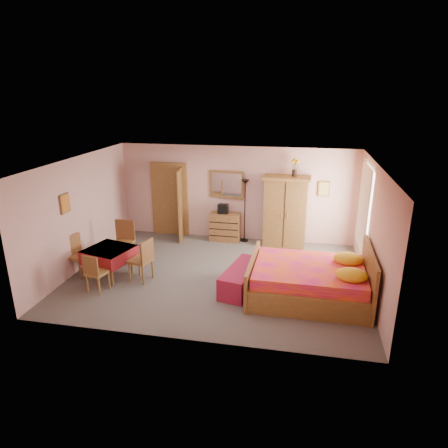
% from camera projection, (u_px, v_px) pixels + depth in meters
% --- Properties ---
extents(floor, '(6.50, 6.50, 0.00)m').
position_uv_depth(floor, '(217.00, 276.00, 9.10)').
color(floor, slate).
rests_on(floor, ground).
extents(ceiling, '(6.50, 6.50, 0.00)m').
position_uv_depth(ceiling, '(216.00, 162.00, 8.26)').
color(ceiling, brown).
rests_on(ceiling, wall_back).
extents(wall_back, '(6.50, 0.10, 2.60)m').
position_uv_depth(wall_back, '(236.00, 194.00, 11.00)').
color(wall_back, '#D7A39B').
rests_on(wall_back, floor).
extents(wall_front, '(6.50, 0.10, 2.60)m').
position_uv_depth(wall_front, '(184.00, 270.00, 6.36)').
color(wall_front, '#D7A39B').
rests_on(wall_front, floor).
extents(wall_left, '(0.10, 5.00, 2.60)m').
position_uv_depth(wall_left, '(80.00, 213.00, 9.27)').
color(wall_left, '#D7A39B').
rests_on(wall_left, floor).
extents(wall_right, '(0.10, 5.00, 2.60)m').
position_uv_depth(wall_right, '(373.00, 231.00, 8.09)').
color(wall_right, '#D7A39B').
rests_on(wall_right, floor).
extents(doorway, '(1.06, 0.12, 2.15)m').
position_uv_depth(doorway, '(170.00, 200.00, 11.41)').
color(doorway, '#9E6B35').
rests_on(doorway, floor).
extents(window, '(0.08, 1.40, 1.95)m').
position_uv_depth(window, '(364.00, 208.00, 9.16)').
color(window, white).
rests_on(window, wall_right).
extents(picture_left, '(0.04, 0.32, 0.42)m').
position_uv_depth(picture_left, '(65.00, 203.00, 8.58)').
color(picture_left, orange).
rests_on(picture_left, wall_left).
extents(picture_back, '(0.30, 0.04, 0.40)m').
position_uv_depth(picture_back, '(324.00, 189.00, 10.47)').
color(picture_back, '#D8BF59').
rests_on(picture_back, wall_back).
extents(chest_of_drawers, '(0.83, 0.42, 0.79)m').
position_uv_depth(chest_of_drawers, '(225.00, 227.00, 11.11)').
color(chest_of_drawers, brown).
rests_on(chest_of_drawers, floor).
extents(wall_mirror, '(0.97, 0.12, 0.77)m').
position_uv_depth(wall_mirror, '(227.00, 185.00, 10.93)').
color(wall_mirror, white).
rests_on(wall_mirror, wall_back).
extents(stereo, '(0.28, 0.21, 0.26)m').
position_uv_depth(stereo, '(223.00, 209.00, 10.95)').
color(stereo, black).
rests_on(stereo, chest_of_drawers).
extents(floor_lamp, '(0.29, 0.29, 1.74)m').
position_uv_depth(floor_lamp, '(245.00, 211.00, 10.91)').
color(floor_lamp, black).
rests_on(floor_lamp, floor).
extents(wardrobe, '(1.24, 0.68, 1.90)m').
position_uv_depth(wardrobe, '(285.00, 212.00, 10.58)').
color(wardrobe, olive).
rests_on(wardrobe, floor).
extents(sunflower_vase, '(0.20, 0.20, 0.46)m').
position_uv_depth(sunflower_vase, '(295.00, 167.00, 10.21)').
color(sunflower_vase, yellow).
rests_on(sunflower_vase, wardrobe).
extents(bed, '(2.42, 1.92, 1.11)m').
position_uv_depth(bed, '(309.00, 272.00, 8.01)').
color(bed, '#D5146F').
rests_on(bed, floor).
extents(bench, '(0.83, 1.52, 0.48)m').
position_uv_depth(bench, '(242.00, 278.00, 8.44)').
color(bench, maroon).
rests_on(bench, floor).
extents(dining_table, '(1.14, 1.14, 0.68)m').
position_uv_depth(dining_table, '(110.00, 262.00, 8.97)').
color(dining_table, maroon).
rests_on(dining_table, floor).
extents(chair_south, '(0.46, 0.46, 0.85)m').
position_uv_depth(chair_south, '(97.00, 272.00, 8.29)').
color(chair_south, '#AC7D3A').
rests_on(chair_south, floor).
extents(chair_north, '(0.52, 0.52, 1.03)m').
position_uv_depth(chair_north, '(123.00, 243.00, 9.63)').
color(chair_north, brown).
rests_on(chair_north, floor).
extents(chair_west, '(0.54, 0.54, 0.93)m').
position_uv_depth(chair_west, '(80.00, 256.00, 9.01)').
color(chair_west, '#9B6734').
rests_on(chair_west, floor).
extents(chair_east, '(0.53, 0.53, 0.97)m').
position_uv_depth(chair_east, '(140.00, 260.00, 8.74)').
color(chair_east, olive).
rests_on(chair_east, floor).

